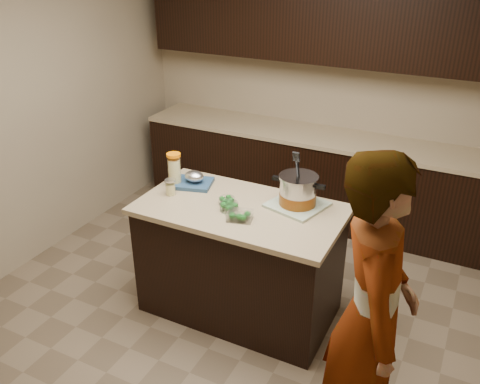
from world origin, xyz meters
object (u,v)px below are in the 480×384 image
at_px(island, 240,260).
at_px(lemonade_pitcher, 174,171).
at_px(stock_pot, 298,192).
at_px(person, 371,316).

relative_size(island, lemonade_pitcher, 5.64).
distance_m(stock_pot, lemonade_pitcher, 0.97).
bearing_deg(person, stock_pot, 22.02).
distance_m(stock_pot, person, 1.22).
xyz_separation_m(lemonade_pitcher, person, (1.72, -0.84, -0.12)).
xyz_separation_m(stock_pot, lemonade_pitcher, (-0.97, -0.10, 0.01)).
distance_m(island, lemonade_pitcher, 0.84).
relative_size(stock_pot, person, 0.22).
height_order(lemonade_pitcher, person, person).
bearing_deg(person, island, 39.46).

